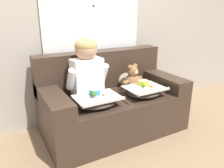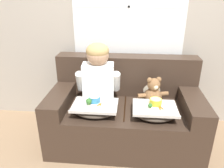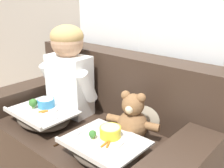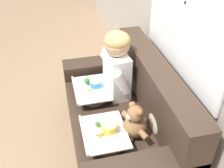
# 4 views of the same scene
# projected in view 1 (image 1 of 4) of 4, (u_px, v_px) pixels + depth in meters

# --- Properties ---
(ground_plane) EXTENTS (14.00, 14.00, 0.00)m
(ground_plane) POSITION_uv_depth(u_px,v_px,m) (113.00, 129.00, 2.71)
(ground_plane) COLOR #8E7051
(wall_back_with_window) EXTENTS (8.00, 0.08, 2.60)m
(wall_back_with_window) POSITION_uv_depth(u_px,v_px,m) (92.00, 18.00, 2.75)
(wall_back_with_window) COLOR #A89E8E
(wall_back_with_window) RESTS_ON ground_plane
(couch) EXTENTS (1.64, 0.88, 0.93)m
(couch) POSITION_uv_depth(u_px,v_px,m) (111.00, 102.00, 2.65)
(couch) COLOR #38281E
(couch) RESTS_ON ground_plane
(throw_pillow_behind_child) EXTENTS (0.33, 0.16, 0.34)m
(throw_pillow_behind_child) POSITION_uv_depth(u_px,v_px,m) (81.00, 80.00, 2.59)
(throw_pillow_behind_child) COLOR slate
(throw_pillow_behind_child) RESTS_ON couch
(throw_pillow_behind_teddy) EXTENTS (0.31, 0.15, 0.32)m
(throw_pillow_behind_teddy) POSITION_uv_depth(u_px,v_px,m) (124.00, 73.00, 2.86)
(throw_pillow_behind_teddy) COLOR #C1B293
(throw_pillow_behind_teddy) RESTS_ON couch
(child_figure) EXTENTS (0.49, 0.25, 0.67)m
(child_figure) POSITION_uv_depth(u_px,v_px,m) (87.00, 66.00, 2.35)
(child_figure) COLOR white
(child_figure) RESTS_ON couch
(teddy_bear) EXTENTS (0.34, 0.25, 0.32)m
(teddy_bear) POSITION_uv_depth(u_px,v_px,m) (132.00, 79.00, 2.70)
(teddy_bear) COLOR brown
(teddy_bear) RESTS_ON couch
(lap_tray_child) EXTENTS (0.46, 0.34, 0.18)m
(lap_tray_child) POSITION_uv_depth(u_px,v_px,m) (97.00, 101.00, 2.24)
(lap_tray_child) COLOR #473D33
(lap_tray_child) RESTS_ON child_figure
(lap_tray_teddy) EXTENTS (0.43, 0.35, 0.18)m
(lap_tray_teddy) POSITION_uv_depth(u_px,v_px,m) (144.00, 91.00, 2.52)
(lap_tray_teddy) COLOR #473D33
(lap_tray_teddy) RESTS_ON teddy_bear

